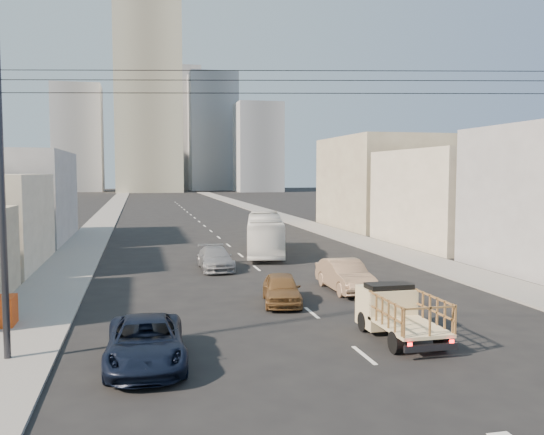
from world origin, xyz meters
name	(u,v)px	position (x,y,z in m)	size (l,w,h in m)	color
ground	(389,376)	(0.00, 0.00, 0.00)	(420.00, 420.00, 0.00)	black
sidewalk_left	(107,215)	(-11.75, 70.00, 0.06)	(3.50, 180.00, 0.12)	gray
sidewalk_right	(267,212)	(11.75, 70.00, 0.06)	(3.50, 180.00, 0.12)	gray
lane_dashes	(202,224)	(0.00, 53.00, 0.01)	(0.15, 104.00, 0.01)	silver
flatbed_pickup	(398,309)	(1.95, 3.53, 1.09)	(1.95, 4.41, 1.90)	beige
navy_pickup	(146,342)	(-7.14, 2.66, 0.73)	(2.44, 5.29, 1.47)	black
city_bus	(265,234)	(1.90, 26.26, 1.50)	(2.52, 10.78, 3.00)	white
sedan_brown	(282,289)	(-0.86, 9.99, 0.71)	(1.67, 4.15, 1.41)	brown
sedan_tan	(345,276)	(3.04, 12.08, 0.80)	(1.70, 4.88, 1.61)	#927155
sedan_grey	(215,258)	(-2.64, 20.17, 0.70)	(1.97, 4.86, 1.41)	gray
streetlamp_left	(4,162)	(-11.39, 4.00, 6.44)	(2.36, 0.25, 12.00)	#2D2D33
overhead_wires	(374,82)	(0.00, 1.50, 8.97)	(23.01, 5.02, 0.72)	black
bldg_right_mid	(464,198)	(19.50, 28.00, 4.00)	(11.00, 14.00, 8.00)	#B5AA92
bldg_right_far	(389,182)	(20.00, 44.00, 5.00)	(12.00, 16.00, 10.00)	gray
high_rise_tower	(148,96)	(-4.00, 170.00, 30.00)	(20.00, 20.00, 60.00)	tan
midrise_ne	(213,132)	(18.00, 185.00, 20.00)	(16.00, 16.00, 40.00)	gray
midrise_nw	(78,139)	(-26.00, 180.00, 17.00)	(15.00, 15.00, 34.00)	gray
midrise_back	(175,129)	(6.00, 200.00, 22.00)	(18.00, 18.00, 44.00)	gray
midrise_east	(258,148)	(30.00, 165.00, 14.00)	(14.00, 14.00, 28.00)	gray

